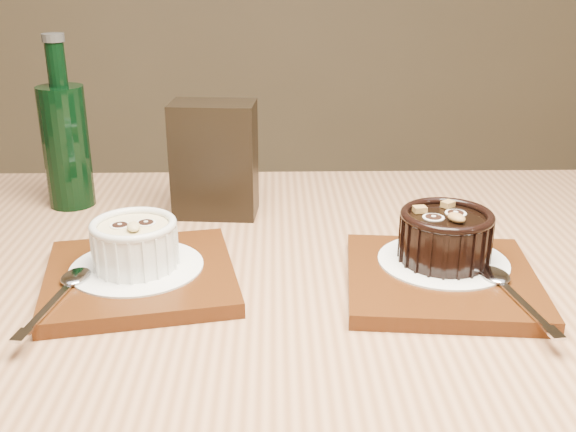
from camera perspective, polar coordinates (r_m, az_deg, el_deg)
The scene contains 11 objects.
table at distance 0.68m, azimuth -0.31°, elevation -13.79°, with size 1.26×0.90×0.75m.
tray_left at distance 0.68m, azimuth -12.37°, elevation -5.03°, with size 0.18×0.18×0.01m, color #50260D.
doily_left at distance 0.68m, azimuth -12.67°, elevation -4.21°, with size 0.13×0.13×0.00m, color white.
ramekin_white at distance 0.67m, azimuth -12.85°, elevation -2.14°, with size 0.08×0.08×0.05m.
spoon_left at distance 0.64m, azimuth -18.78°, elevation -6.23°, with size 0.03×0.13×0.01m, color silver, non-canonical shape.
tray_right at distance 0.67m, azimuth 12.84°, elevation -5.29°, with size 0.18×0.18×0.01m, color #50260D.
doily_right at distance 0.69m, azimuth 13.00°, elevation -3.73°, with size 0.13×0.13×0.00m, color white.
ramekin_dark at distance 0.68m, azimuth 13.20°, elevation -1.50°, with size 0.09×0.09×0.05m.
spoon_right at distance 0.64m, azimuth 18.48°, elevation -6.10°, with size 0.03×0.13×0.01m, color silver, non-canonical shape.
condiment_stand at distance 0.82m, azimuth -6.23°, elevation 4.76°, with size 0.10×0.06×0.14m, color black.
green_bottle at distance 0.89m, azimuth -18.30°, elevation 5.99°, with size 0.06×0.06×0.22m.
Camera 1 is at (-0.23, -0.56, 1.05)m, focal length 42.00 mm.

